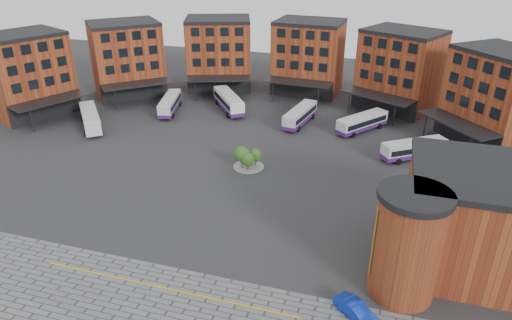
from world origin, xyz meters
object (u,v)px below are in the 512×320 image
(bus_c, at_px, (229,101))
(tree_island, at_px, (247,157))
(bus_b, at_px, (170,104))
(bus_d, at_px, (300,115))
(bus_e, at_px, (362,122))
(bus_f, at_px, (414,149))
(bus_a, at_px, (90,118))
(blue_car, at_px, (356,310))

(bus_c, bearing_deg, tree_island, -100.61)
(bus_c, bearing_deg, bus_b, 164.14)
(bus_d, bearing_deg, bus_c, 179.14)
(bus_b, bearing_deg, bus_e, -12.98)
(bus_e, bearing_deg, bus_b, -141.53)
(bus_c, relative_size, bus_f, 1.12)
(tree_island, relative_size, bus_e, 0.46)
(bus_a, distance_m, bus_d, 35.98)
(bus_a, bearing_deg, bus_e, -25.02)
(bus_a, xyz_separation_m, bus_c, (19.66, 14.92, -0.11))
(bus_a, relative_size, blue_car, 2.35)
(tree_island, distance_m, bus_e, 23.44)
(bus_c, xyz_separation_m, bus_e, (24.90, -3.15, -0.19))
(tree_island, bearing_deg, bus_a, 167.36)
(bus_d, bearing_deg, bus_e, 9.16)
(bus_d, distance_m, bus_e, 10.66)
(bus_c, bearing_deg, bus_d, -48.02)
(bus_e, xyz_separation_m, blue_car, (3.14, -42.57, -0.85))
(bus_a, relative_size, bus_e, 1.06)
(bus_a, distance_m, blue_car, 56.79)
(tree_island, xyz_separation_m, bus_d, (3.68, 18.82, -0.16))
(bus_b, xyz_separation_m, blue_car, (38.23, -41.86, -0.86))
(tree_island, height_order, bus_d, tree_island)
(bus_d, bearing_deg, bus_f, -14.26)
(bus_e, distance_m, blue_car, 42.69)
(bus_b, bearing_deg, bus_f, -24.30)
(bus_a, relative_size, bus_c, 0.94)
(bus_c, bearing_deg, blue_car, -95.06)
(bus_a, height_order, bus_e, bus_a)
(tree_island, height_order, bus_b, tree_island)
(bus_b, bearing_deg, blue_car, -61.73)
(bus_a, bearing_deg, bus_d, -20.27)
(bus_d, relative_size, bus_e, 1.12)
(bus_a, distance_m, bus_c, 24.68)
(tree_island, height_order, bus_a, tree_island)
(tree_island, bearing_deg, bus_d, 78.95)
(bus_c, bearing_deg, bus_f, -55.92)
(bus_b, bearing_deg, tree_island, -54.82)
(bus_d, xyz_separation_m, blue_car, (13.79, -42.83, -0.87))
(bus_e, height_order, bus_f, bus_e)
(bus_c, height_order, blue_car, bus_c)
(tree_island, xyz_separation_m, bus_c, (-10.57, 21.70, 0.01))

